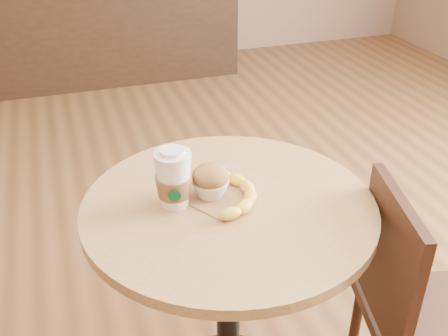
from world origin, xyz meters
name	(u,v)px	position (x,y,z in m)	size (l,w,h in m)	color
cafe_table	(229,260)	(0.05, 0.04, 0.56)	(0.77, 0.77, 0.75)	black
chair_right	(416,311)	(0.51, -0.21, 0.45)	(0.44, 0.44, 0.82)	black
service_counter	(91,12)	(0.00, 3.18, 0.52)	(2.30, 0.65, 1.04)	black
kraft_bag	(227,189)	(0.06, 0.09, 0.75)	(0.24, 0.18, 0.00)	#946C47
coffee_cup	(174,180)	(-0.09, 0.07, 0.82)	(0.10, 0.10, 0.16)	white
muffin	(210,181)	(0.01, 0.08, 0.80)	(0.10, 0.10, 0.09)	silver
banana	(234,192)	(0.07, 0.05, 0.77)	(0.14, 0.24, 0.03)	yellow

